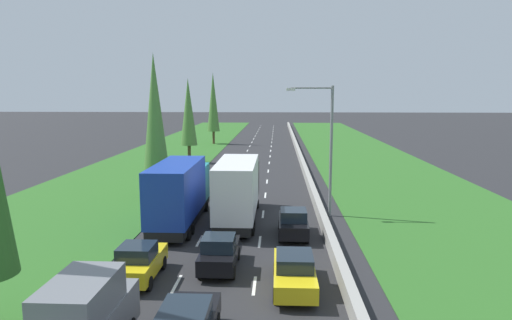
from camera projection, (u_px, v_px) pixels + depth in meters
name	position (u px, v px, depth m)	size (l,w,h in m)	color
ground_plane	(258.00, 153.00, 64.41)	(300.00, 300.00, 0.00)	#28282B
grass_verge_left	(171.00, 153.00, 65.01)	(14.00, 140.00, 0.04)	#2D6623
grass_verge_right	(359.00, 154.00, 63.74)	(14.00, 140.00, 0.04)	#2D6623
median_barrier	(298.00, 151.00, 64.08)	(0.44, 120.00, 0.85)	#9E9B93
lane_markings	(258.00, 153.00, 64.41)	(3.64, 116.00, 0.01)	white
grey_van_left_lane	(85.00, 320.00, 14.02)	(1.96, 4.90, 2.82)	slate
black_hatchback_centre_lane	(219.00, 252.00, 21.65)	(1.74, 3.90, 1.72)	black
white_box_truck_centre_lane	(238.00, 189.00, 29.72)	(2.46, 9.40, 4.18)	black
yellow_hatchback_left_lane	(139.00, 262.00, 20.42)	(1.74, 3.90, 1.72)	yellow
blue_box_truck_left_lane	(180.00, 192.00, 28.84)	(2.46, 9.40, 4.18)	black
yellow_sedan_right_lane	(294.00, 271.00, 19.41)	(1.82, 4.50, 1.64)	yellow
black_hatchback_right_lane	(293.00, 223.00, 26.59)	(1.74, 3.90, 1.72)	black
teal_hatchback_left_lane	(207.00, 184.00, 38.23)	(1.74, 3.90, 1.72)	teal
poplar_tree_second	(155.00, 113.00, 36.57)	(2.09, 2.09, 11.79)	#4C3823
poplar_tree_third	(188.00, 112.00, 54.79)	(2.06, 2.06, 10.38)	#4C3823
poplar_tree_fourth	(213.00, 102.00, 75.70)	(2.10, 2.10, 12.09)	#4C3823
street_light_mast	(326.00, 141.00, 30.57)	(3.20, 0.28, 9.00)	gray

